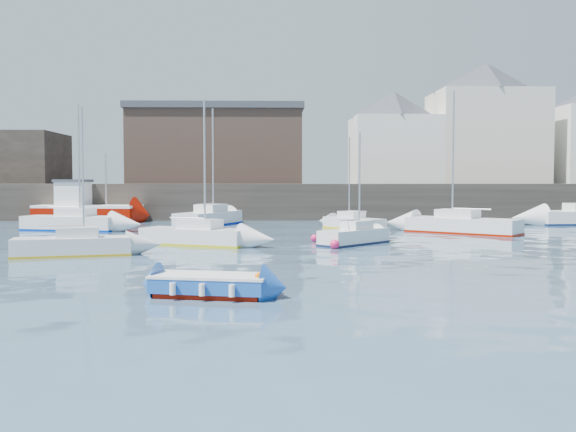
{
  "coord_description": "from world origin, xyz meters",
  "views": [
    {
      "loc": [
        -0.89,
        -19.89,
        3.25
      ],
      "look_at": [
        0.0,
        12.0,
        1.5
      ],
      "focal_mm": 40.0,
      "sensor_mm": 36.0,
      "label": 1
    }
  ],
  "objects_px": {
    "blue_dinghy": "(211,284)",
    "fishing_boat": "(85,209)",
    "sailboat_h": "(209,218)",
    "sailboat_d": "(462,225)",
    "buoy_near": "(112,255)",
    "buoy_far": "(314,241)",
    "sailboat_c": "(354,236)",
    "sailboat_b": "(196,236)",
    "sailboat_e": "(72,222)",
    "sailboat_a": "(73,245)",
    "buoy_mid": "(335,249)",
    "sailboat_f": "(353,223)"
  },
  "relations": [
    {
      "from": "sailboat_d",
      "to": "sailboat_f",
      "type": "distance_m",
      "value": 7.25
    },
    {
      "from": "sailboat_e",
      "to": "buoy_near",
      "type": "distance_m",
      "value": 15.45
    },
    {
      "from": "fishing_boat",
      "to": "sailboat_c",
      "type": "distance_m",
      "value": 26.8
    },
    {
      "from": "sailboat_a",
      "to": "buoy_mid",
      "type": "bearing_deg",
      "value": 12.69
    },
    {
      "from": "sailboat_b",
      "to": "blue_dinghy",
      "type": "bearing_deg",
      "value": -81.82
    },
    {
      "from": "sailboat_b",
      "to": "sailboat_h",
      "type": "xyz_separation_m",
      "value": [
        -0.71,
        14.47,
        0.08
      ]
    },
    {
      "from": "sailboat_h",
      "to": "sailboat_d",
      "type": "bearing_deg",
      "value": -24.89
    },
    {
      "from": "sailboat_c",
      "to": "buoy_far",
      "type": "distance_m",
      "value": 2.57
    },
    {
      "from": "sailboat_h",
      "to": "buoy_near",
      "type": "distance_m",
      "value": 19.08
    },
    {
      "from": "sailboat_f",
      "to": "sailboat_h",
      "type": "height_order",
      "value": "sailboat_h"
    },
    {
      "from": "sailboat_h",
      "to": "buoy_near",
      "type": "xyz_separation_m",
      "value": [
        -2.46,
        -18.91,
        -0.56
      ]
    },
    {
      "from": "sailboat_c",
      "to": "buoy_near",
      "type": "xyz_separation_m",
      "value": [
        -11.27,
        -4.57,
        -0.44
      ]
    },
    {
      "from": "fishing_boat",
      "to": "sailboat_a",
      "type": "distance_m",
      "value": 24.32
    },
    {
      "from": "sailboat_b",
      "to": "sailboat_f",
      "type": "distance_m",
      "value": 14.05
    },
    {
      "from": "fishing_boat",
      "to": "sailboat_c",
      "type": "bearing_deg",
      "value": -44.52
    },
    {
      "from": "sailboat_e",
      "to": "sailboat_a",
      "type": "bearing_deg",
      "value": -72.8
    },
    {
      "from": "blue_dinghy",
      "to": "sailboat_a",
      "type": "xyz_separation_m",
      "value": [
        -6.89,
        10.01,
        0.1
      ]
    },
    {
      "from": "blue_dinghy",
      "to": "sailboat_c",
      "type": "xyz_separation_m",
      "value": [
        6.0,
        14.72,
        0.09
      ]
    },
    {
      "from": "blue_dinghy",
      "to": "buoy_near",
      "type": "distance_m",
      "value": 11.45
    },
    {
      "from": "sailboat_c",
      "to": "sailboat_e",
      "type": "height_order",
      "value": "sailboat_e"
    },
    {
      "from": "sailboat_d",
      "to": "buoy_far",
      "type": "height_order",
      "value": "sailboat_d"
    },
    {
      "from": "blue_dinghy",
      "to": "buoy_mid",
      "type": "bearing_deg",
      "value": 69.32
    },
    {
      "from": "sailboat_c",
      "to": "sailboat_d",
      "type": "bearing_deg",
      "value": 41.55
    },
    {
      "from": "sailboat_a",
      "to": "sailboat_h",
      "type": "distance_m",
      "value": 19.49
    },
    {
      "from": "fishing_boat",
      "to": "sailboat_b",
      "type": "relative_size",
      "value": 1.17
    },
    {
      "from": "sailboat_a",
      "to": "sailboat_c",
      "type": "bearing_deg",
      "value": 20.1
    },
    {
      "from": "sailboat_c",
      "to": "buoy_mid",
      "type": "distance_m",
      "value": 2.47
    },
    {
      "from": "fishing_boat",
      "to": "sailboat_a",
      "type": "xyz_separation_m",
      "value": [
        6.21,
        -23.5,
        -0.59
      ]
    },
    {
      "from": "sailboat_b",
      "to": "sailboat_f",
      "type": "height_order",
      "value": "sailboat_b"
    },
    {
      "from": "blue_dinghy",
      "to": "fishing_boat",
      "type": "bearing_deg",
      "value": 111.36
    },
    {
      "from": "blue_dinghy",
      "to": "sailboat_c",
      "type": "height_order",
      "value": "sailboat_c"
    },
    {
      "from": "fishing_boat",
      "to": "sailboat_h",
      "type": "bearing_deg",
      "value": -23.37
    },
    {
      "from": "sailboat_e",
      "to": "buoy_far",
      "type": "relative_size",
      "value": 21.09
    },
    {
      "from": "blue_dinghy",
      "to": "buoy_far",
      "type": "relative_size",
      "value": 9.01
    },
    {
      "from": "blue_dinghy",
      "to": "sailboat_h",
      "type": "bearing_deg",
      "value": 95.52
    },
    {
      "from": "fishing_boat",
      "to": "buoy_near",
      "type": "height_order",
      "value": "fishing_boat"
    },
    {
      "from": "sailboat_e",
      "to": "buoy_far",
      "type": "xyz_separation_m",
      "value": [
        15.38,
        -8.01,
        -0.54
      ]
    },
    {
      "from": "fishing_boat",
      "to": "sailboat_a",
      "type": "height_order",
      "value": "sailboat_a"
    },
    {
      "from": "sailboat_c",
      "to": "buoy_mid",
      "type": "relative_size",
      "value": 12.54
    },
    {
      "from": "buoy_far",
      "to": "sailboat_c",
      "type": "bearing_deg",
      "value": -39.61
    },
    {
      "from": "sailboat_c",
      "to": "buoy_far",
      "type": "xyz_separation_m",
      "value": [
        -1.95,
        1.62,
        -0.44
      ]
    },
    {
      "from": "sailboat_b",
      "to": "sailboat_d",
      "type": "bearing_deg",
      "value": 23.62
    },
    {
      "from": "fishing_boat",
      "to": "sailboat_c",
      "type": "height_order",
      "value": "sailboat_c"
    },
    {
      "from": "fishing_boat",
      "to": "sailboat_e",
      "type": "height_order",
      "value": "sailboat_e"
    },
    {
      "from": "blue_dinghy",
      "to": "buoy_mid",
      "type": "height_order",
      "value": "blue_dinghy"
    },
    {
      "from": "blue_dinghy",
      "to": "buoy_near",
      "type": "bearing_deg",
      "value": 117.43
    },
    {
      "from": "sailboat_d",
      "to": "sailboat_b",
      "type": "bearing_deg",
      "value": -156.38
    },
    {
      "from": "sailboat_d",
      "to": "buoy_near",
      "type": "distance_m",
      "value": 21.99
    },
    {
      "from": "sailboat_b",
      "to": "buoy_near",
      "type": "relative_size",
      "value": 16.69
    },
    {
      "from": "sailboat_a",
      "to": "sailboat_e",
      "type": "distance_m",
      "value": 15.02
    }
  ]
}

